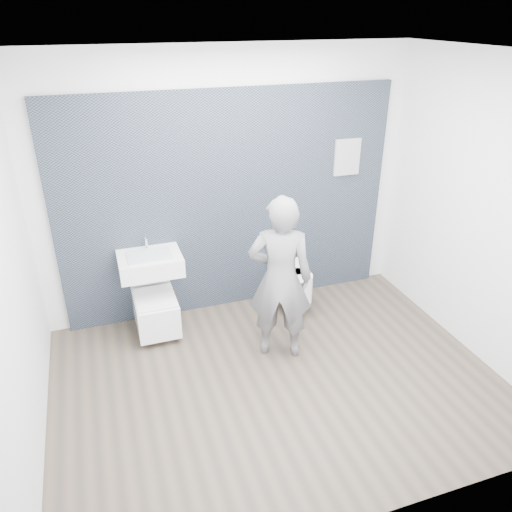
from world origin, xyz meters
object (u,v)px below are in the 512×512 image
object	(u,v)px
toilet_square	(156,309)
visitor	(280,279)
washbasin	(150,263)
toilet_rounded	(292,283)

from	to	relation	value
toilet_square	visitor	world-z (taller)	visitor
washbasin	toilet_square	world-z (taller)	washbasin
washbasin	toilet_square	bearing A→B (deg)	-90.00
visitor	toilet_square	bearing A→B (deg)	-11.10
toilet_square	visitor	bearing A→B (deg)	-33.79
toilet_square	washbasin	bearing A→B (deg)	90.00
washbasin	toilet_rounded	bearing A→B (deg)	-2.84
washbasin	toilet_square	xyz separation A→B (m)	(0.00, -0.06, -0.51)
washbasin	visitor	world-z (taller)	visitor
washbasin	visitor	distance (m)	1.35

